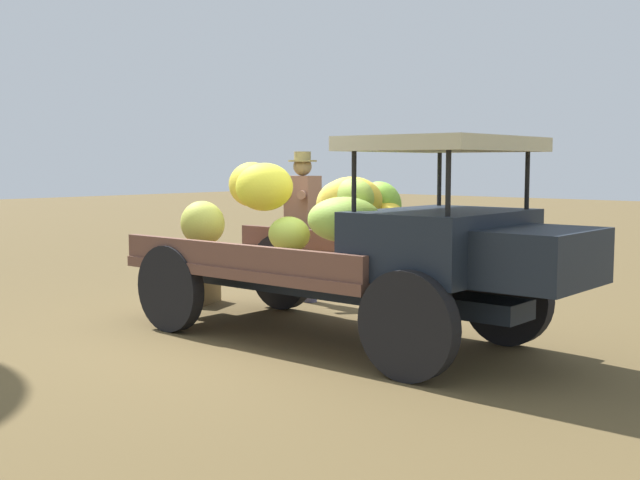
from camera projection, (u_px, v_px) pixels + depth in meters
name	position (u px, v px, depth m)	size (l,w,h in m)	color
ground_plane	(281.00, 335.00, 7.66)	(60.00, 60.00, 0.00)	brown
truck	(366.00, 241.00, 7.27)	(4.51, 1.80, 1.87)	#1A212C
farmer	(302.00, 216.00, 9.50)	(0.53, 0.46, 1.79)	#555474
wooden_crate	(197.00, 288.00, 9.43)	(0.51, 0.38, 0.36)	olive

